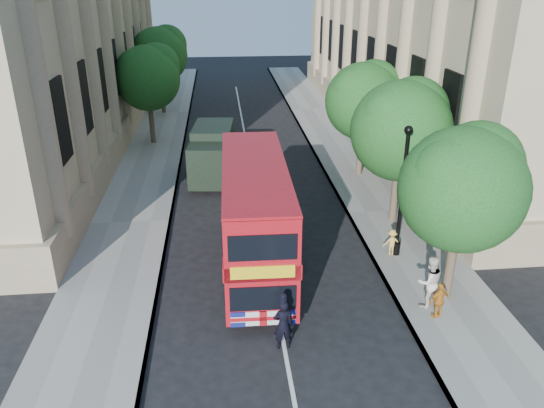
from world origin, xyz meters
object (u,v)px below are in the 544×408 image
object	(u,v)px
box_van	(212,155)
woman_pedestrian	(430,282)
police_constable	(283,325)
lamp_post	(401,198)
double_decker_bus	(255,214)

from	to	relation	value
box_van	woman_pedestrian	bearing A→B (deg)	-54.90
police_constable	box_van	bearing A→B (deg)	-87.20
police_constable	lamp_post	bearing A→B (deg)	-140.79
double_decker_bus	box_van	distance (m)	9.49
lamp_post	box_van	size ratio (longest dim) A/B	1.02
double_decker_bus	box_van	xyz separation A→B (m)	(-1.62, 9.32, -0.81)
double_decker_bus	box_van	size ratio (longest dim) A/B	1.69
woman_pedestrian	lamp_post	bearing A→B (deg)	-98.69
police_constable	woman_pedestrian	size ratio (longest dim) A/B	0.89
box_van	police_constable	world-z (taller)	box_van
double_decker_bus	woman_pedestrian	xyz separation A→B (m)	(5.43, -3.34, -1.14)
police_constable	woman_pedestrian	world-z (taller)	woman_pedestrian
lamp_post	box_van	world-z (taller)	lamp_post
box_van	woman_pedestrian	world-z (taller)	box_van
lamp_post	woman_pedestrian	size ratio (longest dim) A/B	2.81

